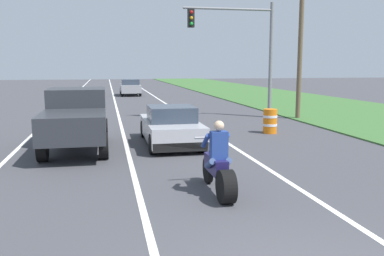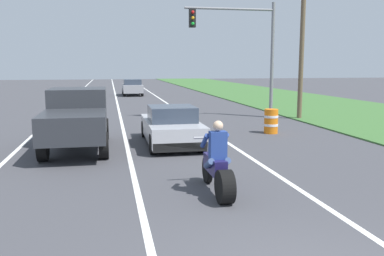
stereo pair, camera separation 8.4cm
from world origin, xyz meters
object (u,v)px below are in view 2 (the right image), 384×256
(construction_barrel_nearest, at_px, (271,121))
(distant_car_far_ahead, at_px, (132,87))
(motorcycle_with_rider, at_px, (218,168))
(pickup_truck_left_lane_dark_grey, at_px, (77,116))
(traffic_light_mast_near, at_px, (246,41))
(sports_car_silver, at_px, (171,127))

(construction_barrel_nearest, bearing_deg, distant_car_far_ahead, 100.82)
(motorcycle_with_rider, distance_m, distant_car_far_ahead, 30.48)
(construction_barrel_nearest, xyz_separation_m, distant_car_far_ahead, (-4.39, 22.96, 0.27))
(motorcycle_with_rider, xyz_separation_m, construction_barrel_nearest, (4.24, 7.52, -0.09))
(construction_barrel_nearest, height_order, distant_car_far_ahead, distant_car_far_ahead)
(pickup_truck_left_lane_dark_grey, xyz_separation_m, construction_barrel_nearest, (7.56, 1.86, -0.60))
(motorcycle_with_rider, relative_size, distant_car_far_ahead, 0.55)
(pickup_truck_left_lane_dark_grey, bearing_deg, traffic_light_mast_near, 40.23)
(sports_car_silver, bearing_deg, construction_barrel_nearest, 19.89)
(traffic_light_mast_near, bearing_deg, motorcycle_with_rider, -110.81)
(motorcycle_with_rider, distance_m, construction_barrel_nearest, 8.64)
(motorcycle_with_rider, bearing_deg, distant_car_far_ahead, 90.27)
(sports_car_silver, bearing_deg, distant_car_far_ahead, 90.05)
(distant_car_far_ahead, bearing_deg, motorcycle_with_rider, -89.73)
(pickup_truck_left_lane_dark_grey, distance_m, traffic_light_mast_near, 10.96)
(pickup_truck_left_lane_dark_grey, bearing_deg, motorcycle_with_rider, -59.61)
(sports_car_silver, height_order, traffic_light_mast_near, traffic_light_mast_near)
(sports_car_silver, bearing_deg, pickup_truck_left_lane_dark_grey, -175.03)
(traffic_light_mast_near, relative_size, distant_car_far_ahead, 1.50)
(sports_car_silver, height_order, construction_barrel_nearest, sports_car_silver)
(traffic_light_mast_near, bearing_deg, distant_car_far_ahead, 105.20)
(construction_barrel_nearest, bearing_deg, pickup_truck_left_lane_dark_grey, -166.20)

